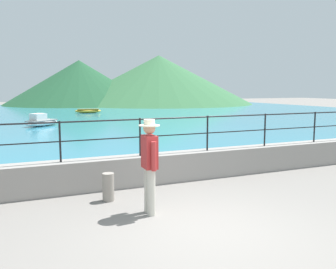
# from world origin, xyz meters

# --- Properties ---
(ground_plane) EXTENTS (120.00, 120.00, 0.00)m
(ground_plane) POSITION_xyz_m (0.00, 0.00, 0.00)
(ground_plane) COLOR slate
(promenade_wall) EXTENTS (20.00, 0.56, 0.70)m
(promenade_wall) POSITION_xyz_m (0.00, 3.20, 0.35)
(promenade_wall) COLOR gray
(promenade_wall) RESTS_ON ground
(railing) EXTENTS (18.44, 0.04, 0.90)m
(railing) POSITION_xyz_m (0.00, 3.20, 1.32)
(railing) COLOR black
(railing) RESTS_ON promenade_wall
(lake_water) EXTENTS (64.00, 44.32, 0.06)m
(lake_water) POSITION_xyz_m (0.00, 25.84, 0.03)
(lake_water) COLOR teal
(lake_water) RESTS_ON ground
(hill_main) EXTENTS (26.52, 26.52, 6.86)m
(hill_main) POSITION_xyz_m (17.15, 43.46, 3.43)
(hill_main) COLOR #33663D
(hill_main) RESTS_ON ground
(hill_secondary) EXTENTS (20.15, 20.15, 6.03)m
(hill_secondary) POSITION_xyz_m (6.36, 45.78, 3.01)
(hill_secondary) COLOR #1E4C2D
(hill_secondary) RESTS_ON ground
(person_walking) EXTENTS (0.38, 0.57, 1.75)m
(person_walking) POSITION_xyz_m (-0.54, 1.17, 0.98)
(person_walking) COLOR beige
(person_walking) RESTS_ON ground
(bollard) EXTENTS (0.24, 0.24, 0.58)m
(bollard) POSITION_xyz_m (-1.04, 2.24, 0.29)
(bollard) COLOR gray
(bollard) RESTS_ON ground
(boat_1) EXTENTS (2.37, 2.12, 0.76)m
(boat_1) POSITION_xyz_m (-1.06, 17.64, 0.33)
(boat_1) COLOR white
(boat_1) RESTS_ON lake_water
(boat_2) EXTENTS (2.42, 1.27, 0.36)m
(boat_2) POSITION_xyz_m (3.78, 27.80, 0.26)
(boat_2) COLOR gold
(boat_2) RESTS_ON lake_water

